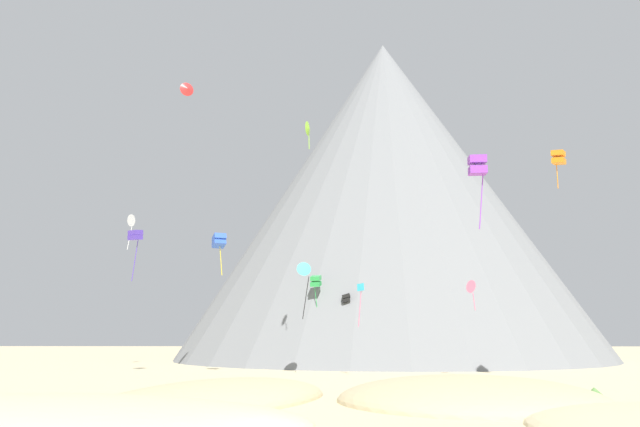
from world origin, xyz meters
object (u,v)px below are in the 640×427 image
(kite_violet_mid, at_px, (477,166))
(kite_gold_low, at_px, (464,285))
(kite_blue_mid, at_px, (219,241))
(bush_ridge_crest, at_px, (455,393))
(kite_cyan_low, at_px, (360,295))
(kite_white_mid, at_px, (130,221))
(kite_indigo_mid, at_px, (135,236))
(bush_mid_center, at_px, (595,394))
(kite_red_high, at_px, (187,89))
(kite_teal_low, at_px, (304,271))
(kite_lime_mid, at_px, (309,129))
(bush_far_left, at_px, (556,407))
(kite_green_low, at_px, (316,281))
(kite_orange_mid, at_px, (558,158))
(rock_massif, at_px, (386,204))
(kite_rainbow_low, at_px, (471,287))
(kite_black_low, at_px, (346,298))

(kite_violet_mid, relative_size, kite_gold_low, 1.56)
(kite_violet_mid, height_order, kite_blue_mid, kite_violet_mid)
(bush_ridge_crest, relative_size, kite_cyan_low, 0.45)
(kite_cyan_low, distance_m, kite_white_mid, 36.87)
(bush_ridge_crest, xyz_separation_m, kite_indigo_mid, (-29.30, 24.61, 14.21))
(bush_mid_center, distance_m, kite_red_high, 50.55)
(bush_ridge_crest, distance_m, kite_teal_low, 28.55)
(kite_lime_mid, bearing_deg, bush_far_left, -137.04)
(kite_violet_mid, bearing_deg, kite_teal_low, -48.86)
(bush_mid_center, relative_size, kite_gold_low, 0.50)
(kite_cyan_low, bearing_deg, bush_far_left, 13.55)
(kite_blue_mid, bearing_deg, kite_white_mid, 108.58)
(kite_cyan_low, height_order, kite_gold_low, kite_gold_low)
(kite_white_mid, bearing_deg, kite_lime_mid, 71.81)
(kite_green_low, xyz_separation_m, kite_orange_mid, (22.84, -23.83, 9.15))
(kite_indigo_mid, xyz_separation_m, kite_cyan_low, (24.22, -2.49, -6.63))
(rock_massif, bearing_deg, kite_cyan_low, -98.53)
(kite_indigo_mid, bearing_deg, bush_ridge_crest, 170.75)
(bush_far_left, bearing_deg, bush_mid_center, 54.55)
(bush_far_left, xyz_separation_m, kite_violet_mid, (-0.40, 12.66, 16.59))
(bush_ridge_crest, distance_m, kite_lime_mid, 34.28)
(kite_cyan_low, bearing_deg, bush_mid_center, 27.73)
(kite_blue_mid, bearing_deg, bush_far_left, -77.91)
(kite_green_low, height_order, kite_rainbow_low, kite_green_low)
(bush_far_left, relative_size, kite_blue_mid, 0.46)
(kite_black_low, xyz_separation_m, kite_white_mid, (-28.99, 3.61, 10.62))
(kite_black_low, relative_size, kite_rainbow_low, 0.40)
(kite_lime_mid, bearing_deg, bush_ridge_crest, -137.55)
(kite_red_high, bearing_deg, kite_violet_mid, -64.51)
(kite_teal_low, height_order, kite_orange_mid, kite_orange_mid)
(kite_violet_mid, xyz_separation_m, kite_white_mid, (-38.70, 34.67, 2.22))
(kite_teal_low, relative_size, kite_rainbow_low, 1.97)
(bush_far_left, bearing_deg, kite_gold_low, 83.23)
(kite_rainbow_low, bearing_deg, kite_black_low, -85.67)
(bush_mid_center, relative_size, kite_blue_mid, 0.42)
(bush_mid_center, xyz_separation_m, kite_rainbow_low, (-2.68, 21.79, 8.36))
(kite_red_high, bearing_deg, kite_gold_low, -1.07)
(bush_far_left, xyz_separation_m, kite_rainbow_low, (2.06, 28.45, 8.41))
(bush_ridge_crest, bearing_deg, kite_violet_mid, 57.76)
(kite_violet_mid, bearing_deg, kite_lime_mid, -44.71)
(bush_far_left, bearing_deg, kite_white_mid, 129.56)
(kite_cyan_low, distance_m, kite_gold_low, 25.95)
(bush_mid_center, bearing_deg, rock_massif, 96.07)
(kite_teal_low, bearing_deg, bush_ridge_crest, 104.63)
(bush_far_left, relative_size, kite_gold_low, 0.56)
(rock_massif, distance_m, kite_teal_low, 46.49)
(kite_green_low, bearing_deg, kite_violet_mid, -54.02)
(kite_gold_low, bearing_deg, kite_teal_low, -156.76)
(bush_far_left, distance_m, bush_ridge_crest, 8.16)
(kite_rainbow_low, relative_size, kite_red_high, 1.93)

